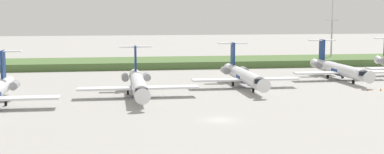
# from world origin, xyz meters

# --- Properties ---
(ground_plane) EXTENTS (500.00, 500.00, 0.00)m
(ground_plane) POSITION_xyz_m (0.00, 30.00, 0.00)
(ground_plane) COLOR #9E9B96
(grass_berm) EXTENTS (320.00, 20.00, 2.03)m
(grass_berm) POSITION_xyz_m (0.00, 78.57, 1.02)
(grass_berm) COLOR #4C6B38
(grass_berm) RESTS_ON ground
(regional_jet_third) EXTENTS (22.81, 31.00, 9.00)m
(regional_jet_third) POSITION_xyz_m (-11.09, 24.16, 2.54)
(regional_jet_third) COLOR silver
(regional_jet_third) RESTS_ON ground
(regional_jet_fourth) EXTENTS (22.81, 31.00, 9.00)m
(regional_jet_fourth) POSITION_xyz_m (11.97, 33.26, 2.54)
(regional_jet_fourth) COLOR silver
(regional_jet_fourth) RESTS_ON ground
(regional_jet_fifth) EXTENTS (22.81, 31.00, 9.00)m
(regional_jet_fifth) POSITION_xyz_m (37.52, 42.14, 2.54)
(regional_jet_fifth) COLOR silver
(regional_jet_fifth) RESTS_ON ground
(antenna_mast) EXTENTS (4.40, 0.50, 20.50)m
(antenna_mast) POSITION_xyz_m (52.61, 81.63, 8.55)
(antenna_mast) COLOR #B2B2B7
(antenna_mast) RESTS_ON ground
(safety_cone_front_marker) EXTENTS (0.44, 0.44, 0.55)m
(safety_cone_front_marker) POSITION_xyz_m (35.75, 23.84, 0.28)
(safety_cone_front_marker) COLOR orange
(safety_cone_front_marker) RESTS_ON ground
(safety_cone_mid_marker) EXTENTS (0.44, 0.44, 0.55)m
(safety_cone_mid_marker) POSITION_xyz_m (38.55, 23.72, 0.28)
(safety_cone_mid_marker) COLOR orange
(safety_cone_mid_marker) RESTS_ON ground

